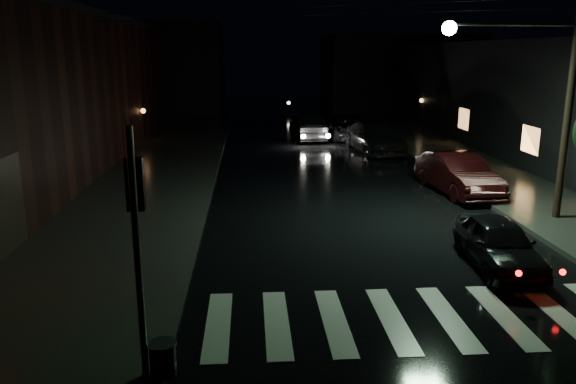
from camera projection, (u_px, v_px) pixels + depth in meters
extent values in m
plane|color=black|center=(278.00, 335.00, 11.05)|extent=(120.00, 120.00, 0.00)
cube|color=#282826|center=(146.00, 179.00, 24.24)|extent=(6.00, 44.00, 0.15)
cube|color=#282826|center=(484.00, 174.00, 25.24)|extent=(4.00, 44.00, 0.15)
cube|color=black|center=(148.00, 67.00, 52.96)|extent=(14.00, 10.00, 8.00)
cube|color=black|center=(398.00, 72.00, 54.67)|extent=(14.00, 10.00, 7.00)
cube|color=beige|center=(420.00, 318.00, 11.73)|extent=(9.00, 3.00, 0.01)
cylinder|color=slate|center=(138.00, 257.00, 8.90)|extent=(0.12, 0.12, 4.20)
cylinder|color=black|center=(163.00, 360.00, 9.36)|extent=(0.44, 0.44, 0.55)
cylinder|color=slate|center=(162.00, 344.00, 9.29)|extent=(0.48, 0.48, 0.04)
cube|color=black|center=(135.00, 184.00, 8.79)|extent=(0.28, 0.16, 0.85)
sphere|color=#0CFF33|center=(137.00, 198.00, 8.94)|extent=(0.20, 0.20, 0.20)
cylinder|color=black|center=(571.00, 94.00, 17.44)|extent=(0.24, 0.24, 8.00)
cylinder|color=slate|center=(515.00, 25.00, 16.81)|extent=(4.00, 0.08, 0.08)
sphere|color=#BFFFD8|center=(449.00, 28.00, 16.70)|extent=(0.44, 0.44, 0.44)
imported|color=black|center=(499.00, 243.00, 14.40)|extent=(1.74, 3.84, 1.28)
imported|color=black|center=(458.00, 174.00, 21.87)|extent=(2.16, 4.94, 1.58)
imported|color=black|center=(374.00, 137.00, 31.21)|extent=(2.93, 5.75, 1.60)
imported|color=black|center=(348.00, 127.00, 35.84)|extent=(2.68, 5.53, 1.52)
imported|color=black|center=(308.00, 127.00, 35.20)|extent=(2.02, 4.95, 1.59)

